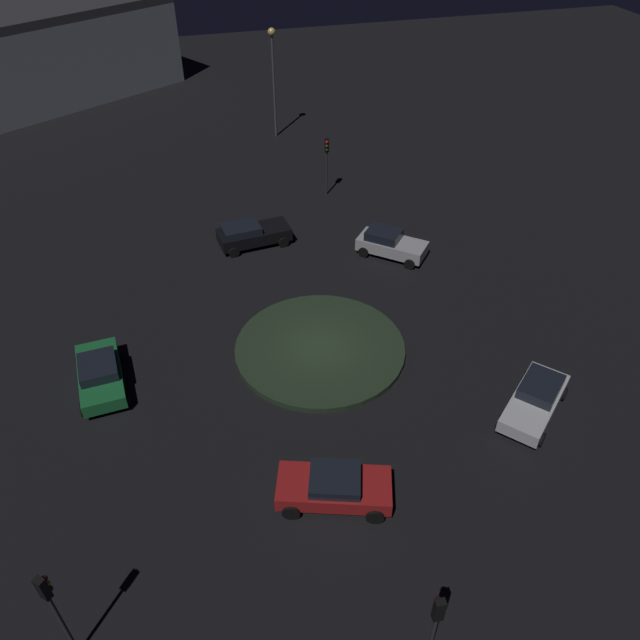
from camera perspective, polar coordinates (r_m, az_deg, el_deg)
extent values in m
plane|color=black|center=(30.36, 0.00, -2.80)|extent=(117.02, 117.02, 0.00)
cylinder|color=#263823|center=(30.27, 0.00, -2.61)|extent=(8.31, 8.31, 0.28)
cube|color=red|center=(24.16, 1.30, -15.22)|extent=(4.66, 3.11, 0.64)
cube|color=black|center=(23.73, 1.39, -14.48)|extent=(2.32, 2.14, 0.42)
cylinder|color=black|center=(23.97, -2.68, -17.26)|extent=(0.72, 0.43, 0.69)
cylinder|color=black|center=(25.02, -2.28, -13.77)|extent=(0.72, 0.43, 0.69)
cylinder|color=black|center=(23.94, 5.09, -17.57)|extent=(0.72, 0.43, 0.69)
cylinder|color=black|center=(24.99, 5.04, -14.05)|extent=(0.72, 0.43, 0.69)
cube|color=#1E7238|center=(29.87, -19.58, -4.84)|extent=(2.22, 4.43, 0.64)
cube|color=black|center=(29.49, -19.80, -4.09)|extent=(1.80, 2.09, 0.47)
cylinder|color=black|center=(31.33, -21.35, -3.77)|extent=(0.27, 0.65, 0.64)
cylinder|color=black|center=(31.19, -18.03, -3.03)|extent=(0.27, 0.65, 0.64)
cylinder|color=black|center=(29.04, -20.99, -7.68)|extent=(0.27, 0.65, 0.64)
cylinder|color=black|center=(28.89, -17.38, -6.91)|extent=(0.27, 0.65, 0.64)
cube|color=white|center=(28.57, 19.13, -7.20)|extent=(4.43, 4.18, 0.61)
cube|color=black|center=(28.58, 19.68, -5.78)|extent=(2.56, 2.51, 0.48)
cylinder|color=black|center=(27.61, 19.68, -10.32)|extent=(0.61, 0.57, 0.62)
cylinder|color=black|center=(27.77, 16.28, -8.98)|extent=(0.61, 0.57, 0.62)
cylinder|color=black|center=(29.86, 21.51, -6.34)|extent=(0.61, 0.57, 0.62)
cylinder|color=black|center=(30.00, 18.38, -5.14)|extent=(0.61, 0.57, 0.62)
cube|color=silver|center=(36.99, 6.65, 6.81)|extent=(4.14, 3.92, 0.71)
cube|color=black|center=(36.81, 5.90, 7.84)|extent=(2.44, 2.40, 0.52)
cylinder|color=black|center=(37.52, 9.14, 6.43)|extent=(0.62, 0.58, 0.63)
cylinder|color=black|center=(36.14, 8.27, 5.13)|extent=(0.62, 0.58, 0.63)
cylinder|color=black|center=(38.26, 5.03, 7.50)|extent=(0.62, 0.58, 0.63)
cylinder|color=black|center=(36.90, 4.04, 6.26)|extent=(0.62, 0.58, 0.63)
cube|color=black|center=(38.00, -6.08, 7.84)|extent=(4.47, 2.26, 0.72)
cube|color=black|center=(37.55, -7.30, 8.33)|extent=(2.38, 1.82, 0.41)
cylinder|color=black|center=(39.29, -4.25, 8.47)|extent=(0.66, 0.29, 0.64)
cylinder|color=black|center=(37.81, -3.39, 7.18)|extent=(0.66, 0.29, 0.64)
cylinder|color=black|center=(38.64, -8.65, 7.54)|extent=(0.66, 0.29, 0.64)
cylinder|color=black|center=(37.14, -7.94, 6.20)|extent=(0.66, 0.29, 0.64)
cylinder|color=#2D2D2D|center=(21.70, -22.51, -24.61)|extent=(0.12, 0.12, 3.55)
cube|color=black|center=(19.84, -24.19, -21.63)|extent=(0.37, 0.37, 0.90)
sphere|color=#3F0C0C|center=(19.65, -24.08, -20.94)|extent=(0.20, 0.20, 0.20)
sphere|color=yellow|center=(19.87, -23.87, -21.34)|extent=(0.20, 0.20, 0.20)
sphere|color=#0F3819|center=(20.09, -23.66, -21.74)|extent=(0.20, 0.20, 0.20)
cube|color=black|center=(18.84, 10.91, -24.75)|extent=(0.31, 0.23, 0.90)
sphere|color=#3F0C0C|center=(18.66, 10.84, -24.01)|extent=(0.20, 0.20, 0.20)
sphere|color=#4C380F|center=(18.90, 10.73, -24.38)|extent=(0.20, 0.20, 0.20)
sphere|color=#1EE53F|center=(19.14, 10.63, -24.74)|extent=(0.20, 0.20, 0.20)
cylinder|color=#2D2D2D|center=(43.06, 0.61, 13.35)|extent=(0.12, 0.12, 3.12)
cube|color=black|center=(42.22, 0.63, 15.81)|extent=(0.35, 0.30, 0.90)
sphere|color=red|center=(41.98, 0.63, 16.07)|extent=(0.20, 0.20, 0.20)
sphere|color=#4C380F|center=(42.09, 0.63, 15.73)|extent=(0.20, 0.20, 0.20)
sphere|color=#0F3819|center=(42.20, 0.63, 15.39)|extent=(0.20, 0.20, 0.20)
cylinder|color=#4C4C51|center=(51.72, -4.25, 20.57)|extent=(0.18, 0.18, 7.81)
sphere|color=#F9D166|center=(50.57, -4.49, 24.95)|extent=(0.58, 0.58, 0.58)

